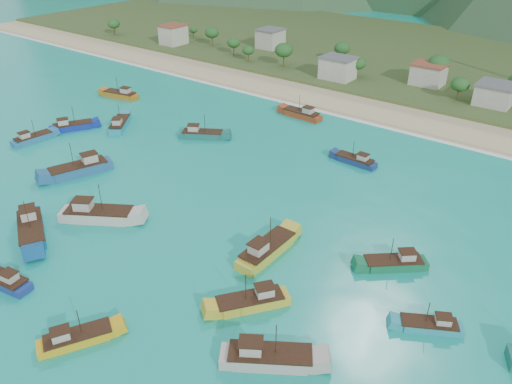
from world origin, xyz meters
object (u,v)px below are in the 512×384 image
Objects in this scene: boat_2 at (430,326)px; boat_28 at (302,115)px; boat_5 at (80,169)px; boat_25 at (31,230)px; boat_3 at (355,161)px; boat_14 at (252,302)px; boat_24 at (98,215)px; boat_12 at (394,264)px; boat_18 at (268,358)px; boat_7 at (33,139)px; boat_8 at (4,281)px; boat_13 at (121,95)px; boat_20 at (267,250)px; boat_22 at (202,135)px; boat_27 at (120,125)px; boat_0 at (72,127)px; boat_1 at (77,339)px.

boat_28 is at bearing 15.77° from boat_2.
boat_5 is 1.03× the size of boat_25.
boat_3 is 29.51m from boat_28.
boat_5 is 1.32× the size of boat_14.
boat_2 is at bearing 67.63° from boat_24.
boat_18 is (-4.56, -27.39, 0.18)m from boat_12.
boat_3 is at bearing 163.72° from boat_18.
boat_2 is at bearing -132.71° from boat_28.
boat_2 is 99.13m from boat_7.
boat_13 reaches higher than boat_8.
boat_20 is (-13.28, 17.82, 0.07)m from boat_18.
boat_27 is at bearing -101.27° from boat_22.
boat_0 is at bearing -169.62° from boat_13.
boat_7 is 78.54m from boat_14.
boat_0 reaches higher than boat_1.
boat_3 is 0.78× the size of boat_20.
boat_13 is 0.94× the size of boat_20.
boat_5 is 54.91m from boat_14.
boat_12 is 61.13m from boat_25.
boat_18 is at bearing 129.17° from boat_12.
boat_7 is at bearing -178.42° from boat_1.
boat_2 is 65.91m from boat_25.
boat_14 is 0.89× the size of boat_18.
boat_18 is (61.83, -16.88, -0.17)m from boat_5.
boat_3 is 1.01× the size of boat_12.
boat_18 is 0.87× the size of boat_24.
boat_0 is 0.82× the size of boat_24.
boat_7 is 0.81× the size of boat_20.
boat_0 is 89.34m from boat_18.
boat_22 is at bearing 46.15° from boat_7.
boat_22 reaches higher than boat_12.
boat_3 is 0.72× the size of boat_25.
boat_1 is at bearing 105.09° from boat_12.
boat_3 is 0.92× the size of boat_14.
boat_13 is at bearing 166.05° from boat_1.
boat_20 reaches higher than boat_22.
boat_20 reaches higher than boat_0.
boat_25 is at bearing -120.97° from boat_18.
boat_24 is at bearing -16.86° from boat_22.
boat_8 is at bearing 69.28° from boat_25.
boat_0 is 0.96× the size of boat_28.
boat_20 reaches higher than boat_3.
boat_25 is 75.47m from boat_28.
boat_1 is 47.64m from boat_12.
boat_28 is (-28.79, 55.22, -0.12)m from boat_20.
boat_0 is 59.79m from boat_28.
boat_28 is at bearing 58.49° from boat_3.
boat_2 is at bearing 21.30° from boat_0.
boat_18 is at bearing -148.13° from boat_28.
boat_24 reaches higher than boat_28.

